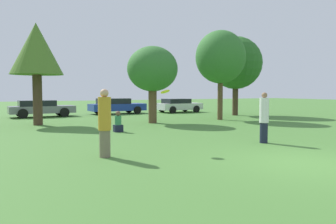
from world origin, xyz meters
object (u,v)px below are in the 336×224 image
Objects in this scene: bystander_sitting at (118,123)px; parked_car_grey at (41,108)px; frisbee at (165,92)px; person_catcher at (264,117)px; tree_3 at (221,57)px; tree_1 at (36,50)px; person_thrower at (105,123)px; tree_4 at (236,63)px; parked_car_blue at (116,106)px; parked_car_white at (178,105)px; tree_2 at (152,70)px.

parked_car_grey is at bearing 100.34° from bystander_sitting.
parked_car_grey is (-1.75, 16.32, -1.21)m from frisbee.
person_catcher is 0.31× the size of tree_3.
person_thrower is at bearing -86.62° from tree_1.
person_catcher is 10.32m from tree_3.
tree_4 is 10.18m from parked_car_blue.
tree_3 is (8.11, 3.15, 3.66)m from bystander_sitting.
frisbee is at bearing -3.44° from person_catcher.
frisbee reaches higher than parked_car_grey.
tree_1 is 14.49m from tree_4.
parked_car_blue is 1.15× the size of parked_car_white.
person_catcher reaches higher than parked_car_white.
tree_4 is 6.54m from parked_car_white.
parked_car_grey is (-10.12, 7.92, -3.42)m from tree_3.
person_catcher is at bearing -93.28° from parked_car_blue.
frisbee is 0.32× the size of bystander_sitting.
bystander_sitting is 6.84m from tree_1.
person_catcher is 0.40× the size of parked_car_blue.
tree_4 is (8.35, 2.73, 0.90)m from tree_2.
parked_car_white is (1.31, 7.87, -3.43)m from tree_3.
person_catcher is at bearing -58.44° from tree_1.
tree_3 reaches higher than frisbee.
bystander_sitting is 9.43m from tree_3.
tree_3 is 10.09m from parked_car_blue.
parked_car_grey is at bearing 90.41° from person_thrower.
person_catcher is 0.30× the size of tree_4.
bystander_sitting is at bearing -135.84° from tree_2.
tree_1 is 1.25× the size of tree_2.
bystander_sitting is 0.24× the size of parked_car_white.
person_catcher is 0.41× the size of tree_2.
tree_4 is at bearing -69.68° from parked_car_white.
parked_car_grey is at bearing 141.96° from tree_3.
frisbee is at bearing -134.91° from tree_3.
tree_4 reaches higher than person_thrower.
person_thrower is at bearing -140.82° from tree_4.
tree_3 reaches higher than person_catcher.
person_thrower is at bearing -112.08° from parked_car_blue.
tree_1 is 1.23× the size of parked_car_grey.
person_thrower is 6.26× the size of frisbee.
person_catcher reaches higher than bystander_sitting.
frisbee reaches higher than person_thrower.
tree_1 is 1.22× the size of parked_car_blue.
bystander_sitting is 11.25m from parked_car_grey.
parked_car_grey is at bearing 123.31° from tree_2.
frisbee is at bearing -122.94° from parked_car_white.
frisbee reaches higher than parked_car_white.
person_thrower reaches higher than parked_car_blue.
tree_2 reaches higher than parked_car_blue.
bystander_sitting is at bearing -110.70° from parked_car_blue.
frisbee is 10.80m from tree_1.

